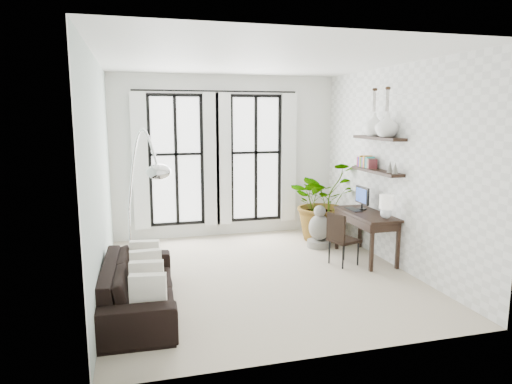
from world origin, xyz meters
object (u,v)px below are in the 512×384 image
object	(u,v)px
desk	(367,217)
buddha	(319,230)
arc_lamp	(141,165)
desk_chair	(340,236)
plant	(323,201)
sofa	(139,286)

from	to	relation	value
desk	buddha	distance (m)	1.10
arc_lamp	buddha	size ratio (longest dim) A/B	2.85
desk_chair	arc_lamp	bearing A→B (deg)	165.83
desk_chair	buddha	size ratio (longest dim) A/B	1.09
plant	buddha	bearing A→B (deg)	-118.41
plant	buddha	distance (m)	0.72
sofa	desk	size ratio (longest dim) A/B	1.61
plant	arc_lamp	world-z (taller)	arc_lamp
buddha	desk_chair	bearing A→B (deg)	-94.32
sofa	desk_chair	distance (m)	3.33
buddha	plant	bearing A→B (deg)	61.59
plant	desk_chair	world-z (taller)	plant
desk_chair	buddha	bearing A→B (deg)	68.34
desk	arc_lamp	world-z (taller)	arc_lamp
sofa	plant	xyz separation A→B (m)	(3.53, 2.49, 0.46)
arc_lamp	sofa	bearing A→B (deg)	-97.52
desk	plant	bearing A→B (deg)	98.62
desk	buddha	world-z (taller)	desk
plant	sofa	bearing A→B (deg)	-144.84
desk_chair	arc_lamp	size ratio (longest dim) A/B	0.38
plant	desk	xyz separation A→B (m)	(0.21, -1.39, -0.03)
desk_chair	arc_lamp	xyz separation A→B (m)	(-3.09, -0.17, 1.26)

